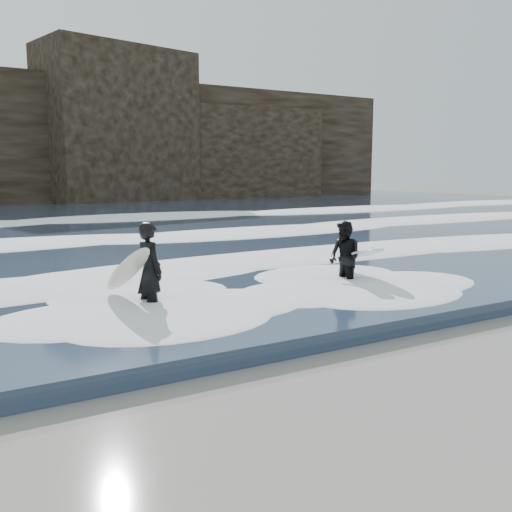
# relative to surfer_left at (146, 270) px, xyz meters

# --- Properties ---
(sea) EXTENTS (90.00, 52.00, 0.30)m
(sea) POSITION_rel_surfer_left_xyz_m (2.07, 22.72, -0.74)
(sea) COLOR #25354D
(sea) RESTS_ON ground
(foam_near) EXTENTS (60.00, 3.20, 0.20)m
(foam_near) POSITION_rel_surfer_left_xyz_m (2.07, 2.72, -0.49)
(foam_near) COLOR white
(foam_near) RESTS_ON sea
(foam_mid) EXTENTS (60.00, 4.00, 0.24)m
(foam_mid) POSITION_rel_surfer_left_xyz_m (2.07, 9.72, -0.47)
(foam_mid) COLOR white
(foam_mid) RESTS_ON sea
(foam_far) EXTENTS (60.00, 4.80, 0.30)m
(foam_far) POSITION_rel_surfer_left_xyz_m (2.07, 18.72, -0.44)
(foam_far) COLOR white
(foam_far) RESTS_ON sea
(surfer_left) EXTENTS (0.98, 1.71, 1.77)m
(surfer_left) POSITION_rel_surfer_left_xyz_m (0.00, 0.00, 0.00)
(surfer_left) COLOR black
(surfer_left) RESTS_ON ground
(surfer_right) EXTENTS (1.30, 2.19, 1.61)m
(surfer_right) POSITION_rel_surfer_left_xyz_m (4.50, -0.21, -0.08)
(surfer_right) COLOR black
(surfer_right) RESTS_ON ground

